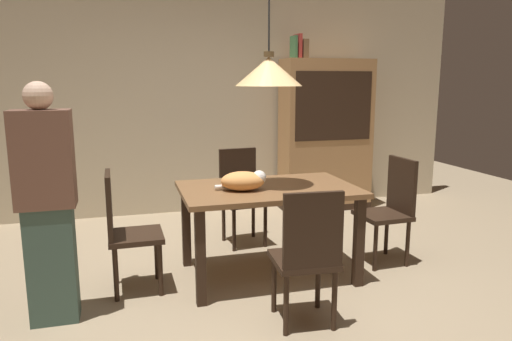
# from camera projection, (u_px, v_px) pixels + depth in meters

# --- Properties ---
(ground) EXTENTS (10.00, 10.00, 0.00)m
(ground) POSITION_uv_depth(u_px,v_px,m) (276.00, 299.00, 3.51)
(ground) COLOR #998466
(back_wall) EXTENTS (6.40, 0.10, 2.90)m
(back_wall) POSITION_uv_depth(u_px,v_px,m) (209.00, 93.00, 5.75)
(back_wall) COLOR beige
(back_wall) RESTS_ON ground
(dining_table) EXTENTS (1.40, 0.90, 0.75)m
(dining_table) POSITION_uv_depth(u_px,v_px,m) (268.00, 199.00, 3.84)
(dining_table) COLOR brown
(dining_table) RESTS_ON ground
(chair_far_back) EXTENTS (0.44, 0.44, 0.93)m
(chair_far_back) POSITION_uv_depth(u_px,v_px,m) (241.00, 192.00, 4.69)
(chair_far_back) COLOR black
(chair_far_back) RESTS_ON ground
(chair_right_side) EXTENTS (0.42, 0.42, 0.93)m
(chair_right_side) POSITION_uv_depth(u_px,v_px,m) (391.00, 206.00, 4.17)
(chair_right_side) COLOR black
(chair_right_side) RESTS_ON ground
(chair_left_side) EXTENTS (0.41, 0.41, 0.93)m
(chair_left_side) POSITION_uv_depth(u_px,v_px,m) (125.00, 227.00, 3.56)
(chair_left_side) COLOR black
(chair_left_side) RESTS_ON ground
(chair_near_front) EXTENTS (0.43, 0.43, 0.93)m
(chair_near_front) POSITION_uv_depth(u_px,v_px,m) (308.00, 252.00, 3.03)
(chair_near_front) COLOR black
(chair_near_front) RESTS_ON ground
(cat_sleeping) EXTENTS (0.40, 0.28, 0.16)m
(cat_sleeping) POSITION_uv_depth(u_px,v_px,m) (244.00, 181.00, 3.68)
(cat_sleeping) COLOR #E59951
(cat_sleeping) RESTS_ON dining_table
(pendant_lamp) EXTENTS (0.52, 0.52, 1.30)m
(pendant_lamp) POSITION_uv_depth(u_px,v_px,m) (269.00, 71.00, 3.65)
(pendant_lamp) COLOR #E5B775
(hutch_bookcase) EXTENTS (1.12, 0.45, 1.85)m
(hutch_bookcase) POSITION_uv_depth(u_px,v_px,m) (325.00, 138.00, 5.91)
(hutch_bookcase) COLOR #A87A4C
(hutch_bookcase) RESTS_ON ground
(book_green_slim) EXTENTS (0.03, 0.20, 0.26)m
(book_green_slim) POSITION_uv_depth(u_px,v_px,m) (294.00, 47.00, 5.59)
(book_green_slim) COLOR #427A4C
(book_green_slim) RESTS_ON hutch_bookcase
(book_red_tall) EXTENTS (0.04, 0.22, 0.28)m
(book_red_tall) POSITION_uv_depth(u_px,v_px,m) (298.00, 46.00, 5.60)
(book_red_tall) COLOR #B73833
(book_red_tall) RESTS_ON hutch_bookcase
(book_brown_thick) EXTENTS (0.06, 0.24, 0.22)m
(book_brown_thick) POSITION_uv_depth(u_px,v_px,m) (303.00, 49.00, 5.63)
(book_brown_thick) COLOR brown
(book_brown_thick) RESTS_ON hutch_bookcase
(person_standing) EXTENTS (0.36, 0.22, 1.59)m
(person_standing) POSITION_uv_depth(u_px,v_px,m) (47.00, 205.00, 3.06)
(person_standing) COLOR #3D564C
(person_standing) RESTS_ON ground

